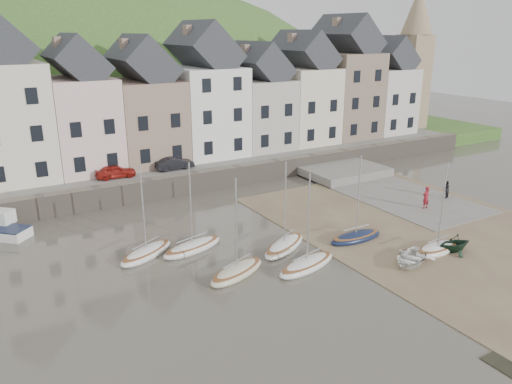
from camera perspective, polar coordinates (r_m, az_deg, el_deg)
ground at (r=32.14m, az=5.51°, el=-7.96°), size 160.00×160.00×0.00m
quay_land at (r=59.33m, az=-12.94°, el=4.63°), size 90.00×30.00×1.50m
quay_street at (r=48.61m, az=-8.75°, el=2.93°), size 70.00×7.00×0.10m
seawall at (r=45.67m, az=-7.05°, el=1.17°), size 70.00×1.20×1.80m
beach at (r=39.16m, az=18.70°, el=-3.94°), size 18.00×26.00×0.06m
slipway at (r=47.00m, az=14.65°, el=0.13°), size 8.00×18.00×0.12m
hillside at (r=89.98m, az=-20.76°, el=-4.05°), size 134.40×84.00×84.00m
townhouse_terrace at (r=51.32m, az=-8.72°, el=10.31°), size 61.05×8.00×13.93m
church_spire at (r=70.15m, az=17.65°, el=14.79°), size 4.00×4.00×18.00m
sailboat_0 at (r=33.41m, az=-12.43°, el=-6.78°), size 4.66×3.49×6.32m
sailboat_1 at (r=33.72m, az=-7.28°, el=-6.24°), size 4.90×2.66×6.32m
sailboat_2 at (r=30.27m, az=-2.20°, el=-9.06°), size 4.69×3.03×6.32m
sailboat_3 at (r=31.24m, az=5.83°, el=-8.24°), size 4.96×2.58×6.32m
sailboat_4 at (r=33.70m, az=3.26°, el=-6.13°), size 4.81×3.54×6.32m
sailboat_5 at (r=35.70m, az=11.35°, el=-5.04°), size 4.31×1.52×6.32m
sailboat_6 at (r=35.30m, az=20.02°, el=-6.09°), size 4.03×1.72×6.32m
rowboat_white at (r=33.03m, az=17.29°, el=-7.21°), size 4.08×3.55×0.71m
rowboat_green at (r=35.52m, az=21.76°, el=-5.42°), size 2.70×2.44×1.24m
person_red at (r=42.92m, az=18.86°, el=-0.59°), size 0.68×0.44×1.85m
person_dark at (r=46.19m, az=20.89°, el=0.27°), size 0.89×0.78×1.53m
car_left at (r=45.61m, az=-15.76°, el=2.28°), size 3.54×1.63×1.18m
car_right at (r=47.24m, az=-9.31°, el=3.27°), size 3.61×1.32×1.18m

